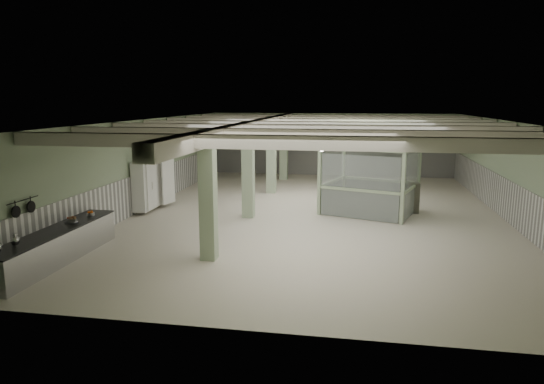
% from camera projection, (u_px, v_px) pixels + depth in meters
% --- Properties ---
extents(floor, '(20.00, 20.00, 0.00)m').
position_uv_depth(floor, '(317.00, 214.00, 18.93)').
color(floor, beige).
rests_on(floor, ground).
extents(ceiling, '(14.00, 20.00, 0.02)m').
position_uv_depth(ceiling, '(318.00, 121.00, 18.25)').
color(ceiling, silver).
rests_on(ceiling, wall_back).
extents(wall_back, '(14.00, 0.02, 3.60)m').
position_uv_depth(wall_back, '(331.00, 145.00, 28.27)').
color(wall_back, '#97AB88').
rests_on(wall_back, floor).
extents(wall_front, '(14.00, 0.02, 3.60)m').
position_uv_depth(wall_front, '(274.00, 242.00, 8.92)').
color(wall_front, '#97AB88').
rests_on(wall_front, floor).
extents(wall_left, '(0.02, 20.00, 3.60)m').
position_uv_depth(wall_left, '(146.00, 164.00, 19.77)').
color(wall_left, '#97AB88').
rests_on(wall_left, floor).
extents(wall_right, '(0.02, 20.00, 3.60)m').
position_uv_depth(wall_right, '(512.00, 173.00, 17.41)').
color(wall_right, '#97AB88').
rests_on(wall_right, floor).
extents(wainscot_left, '(0.05, 19.90, 1.50)m').
position_uv_depth(wainscot_left, '(148.00, 189.00, 19.96)').
color(wainscot_left, white).
rests_on(wainscot_left, floor).
extents(wainscot_right, '(0.05, 19.90, 1.50)m').
position_uv_depth(wainscot_right, '(508.00, 201.00, 17.62)').
color(wainscot_right, white).
rests_on(wainscot_right, floor).
extents(wainscot_back, '(13.90, 0.05, 1.50)m').
position_uv_depth(wainscot_back, '(331.00, 162.00, 28.44)').
color(wainscot_back, white).
rests_on(wainscot_back, floor).
extents(girder, '(0.45, 19.90, 0.40)m').
position_uv_depth(girder, '(253.00, 126.00, 18.72)').
color(girder, beige).
rests_on(girder, ceiling).
extents(beam_a, '(13.90, 0.35, 0.32)m').
position_uv_depth(beam_a, '(292.00, 143.00, 11.03)').
color(beam_a, beige).
rests_on(beam_a, ceiling).
extents(beam_b, '(13.90, 0.35, 0.32)m').
position_uv_depth(beam_b, '(304.00, 135.00, 13.45)').
color(beam_b, beige).
rests_on(beam_b, ceiling).
extents(beam_c, '(13.90, 0.35, 0.32)m').
position_uv_depth(beam_c, '(312.00, 129.00, 15.87)').
color(beam_c, beige).
rests_on(beam_c, ceiling).
extents(beam_d, '(13.90, 0.35, 0.32)m').
position_uv_depth(beam_d, '(318.00, 125.00, 18.29)').
color(beam_d, beige).
rests_on(beam_d, ceiling).
extents(beam_e, '(13.90, 0.35, 0.32)m').
position_uv_depth(beam_e, '(323.00, 122.00, 20.71)').
color(beam_e, beige).
rests_on(beam_e, ceiling).
extents(beam_f, '(13.90, 0.35, 0.32)m').
position_uv_depth(beam_f, '(326.00, 120.00, 23.13)').
color(beam_f, beige).
rests_on(beam_f, ceiling).
extents(beam_g, '(13.90, 0.35, 0.32)m').
position_uv_depth(beam_g, '(329.00, 118.00, 25.55)').
color(beam_g, beige).
rests_on(beam_g, ceiling).
extents(column_a, '(0.42, 0.42, 3.60)m').
position_uv_depth(column_a, '(208.00, 196.00, 13.21)').
color(column_a, '#A1B894').
rests_on(column_a, floor).
extents(column_b, '(0.42, 0.42, 3.60)m').
position_uv_depth(column_b, '(248.00, 170.00, 18.05)').
color(column_b, '#A1B894').
rests_on(column_b, floor).
extents(column_c, '(0.42, 0.42, 3.60)m').
position_uv_depth(column_c, '(271.00, 155.00, 22.88)').
color(column_c, '#A1B894').
rests_on(column_c, floor).
extents(column_d, '(0.42, 0.42, 3.60)m').
position_uv_depth(column_d, '(284.00, 147.00, 26.75)').
color(column_d, '#A1B894').
rests_on(column_d, floor).
extents(hook_rail, '(0.02, 1.20, 0.02)m').
position_uv_depth(hook_rail, '(23.00, 200.00, 12.40)').
color(hook_rail, black).
rests_on(hook_rail, wall_left).
extents(pendant_front, '(0.44, 0.44, 0.22)m').
position_uv_depth(pendant_front, '(322.00, 148.00, 13.43)').
color(pendant_front, '#2B3A2E').
rests_on(pendant_front, ceiling).
extents(pendant_mid, '(0.44, 0.44, 0.22)m').
position_uv_depth(pendant_mid, '(332.00, 135.00, 18.76)').
color(pendant_mid, '#2B3A2E').
rests_on(pendant_mid, ceiling).
extents(pendant_back, '(0.44, 0.44, 0.22)m').
position_uv_depth(pendant_back, '(337.00, 127.00, 23.60)').
color(pendant_back, '#2B3A2E').
rests_on(pendant_back, ceiling).
extents(prep_counter, '(0.87, 5.00, 0.91)m').
position_uv_depth(prep_counter, '(55.00, 246.00, 13.17)').
color(prep_counter, '#ACADB1').
rests_on(prep_counter, floor).
extents(pitcher_far, '(0.26, 0.29, 0.30)m').
position_uv_depth(pitcher_far, '(15.00, 240.00, 11.73)').
color(pitcher_far, '#ACADB1').
rests_on(pitcher_far, prep_counter).
extents(veg_colander, '(0.47, 0.47, 0.17)m').
position_uv_depth(veg_colander, '(72.00, 220.00, 13.88)').
color(veg_colander, '#424247').
rests_on(veg_colander, prep_counter).
extents(orange_bowl, '(0.26, 0.26, 0.08)m').
position_uv_depth(orange_bowl, '(91.00, 214.00, 14.76)').
color(orange_bowl, '#B2B2B7').
rests_on(orange_bowl, prep_counter).
extents(skillet_near, '(0.04, 0.30, 0.30)m').
position_uv_depth(skillet_near, '(16.00, 212.00, 12.08)').
color(skillet_near, black).
rests_on(skillet_near, hook_rail).
extents(skillet_far, '(0.04, 0.31, 0.31)m').
position_uv_depth(skillet_far, '(31.00, 207.00, 12.64)').
color(skillet_far, black).
rests_on(skillet_far, hook_rail).
extents(walkin_cooler, '(0.81, 2.12, 1.95)m').
position_uv_depth(walkin_cooler, '(150.00, 186.00, 19.33)').
color(walkin_cooler, white).
rests_on(walkin_cooler, floor).
extents(guard_booth, '(4.16, 3.83, 2.77)m').
position_uv_depth(guard_booth, '(371.00, 166.00, 18.82)').
color(guard_booth, '#AABF99').
rests_on(guard_booth, floor).
extents(filing_cabinet, '(0.40, 0.56, 1.19)m').
position_uv_depth(filing_cabinet, '(414.00, 198.00, 19.04)').
color(filing_cabinet, '#525244').
rests_on(filing_cabinet, floor).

